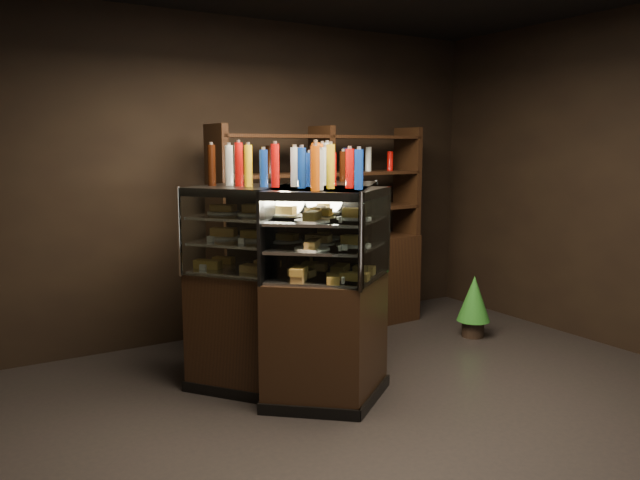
# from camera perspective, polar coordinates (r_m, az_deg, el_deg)

# --- Properties ---
(ground) EXTENTS (5.00, 5.00, 0.00)m
(ground) POSITION_cam_1_polar(r_m,az_deg,el_deg) (4.40, 9.37, -15.87)
(ground) COLOR black
(ground) RESTS_ON ground
(room_shell) EXTENTS (5.02, 5.02, 3.01)m
(room_shell) POSITION_cam_1_polar(r_m,az_deg,el_deg) (4.01, 10.06, 10.28)
(room_shell) COLOR black
(room_shell) RESTS_ON ground
(display_case) EXTENTS (1.75, 1.54, 1.53)m
(display_case) POSITION_cam_1_polar(r_m,az_deg,el_deg) (4.75, -1.32, -7.33)
(display_case) COLOR black
(display_case) RESTS_ON ground
(food_display) EXTENTS (1.27, 1.11, 0.47)m
(food_display) POSITION_cam_1_polar(r_m,az_deg,el_deg) (4.61, -1.34, 0.76)
(food_display) COLOR gold
(food_display) RESTS_ON display_case
(bottles_top) EXTENTS (1.10, 0.97, 0.30)m
(bottles_top) POSITION_cam_1_polar(r_m,az_deg,el_deg) (4.58, -1.38, 6.70)
(bottles_top) COLOR yellow
(bottles_top) RESTS_ON display_case
(potted_conifer) EXTENTS (0.31, 0.31, 0.67)m
(potted_conifer) POSITION_cam_1_polar(r_m,az_deg,el_deg) (6.14, 13.90, -5.12)
(potted_conifer) COLOR black
(potted_conifer) RESTS_ON ground
(back_shelving) EXTENTS (2.23, 0.52, 2.00)m
(back_shelving) POSITION_cam_1_polar(r_m,az_deg,el_deg) (6.06, 0.14, -2.85)
(back_shelving) COLOR black
(back_shelving) RESTS_ON ground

